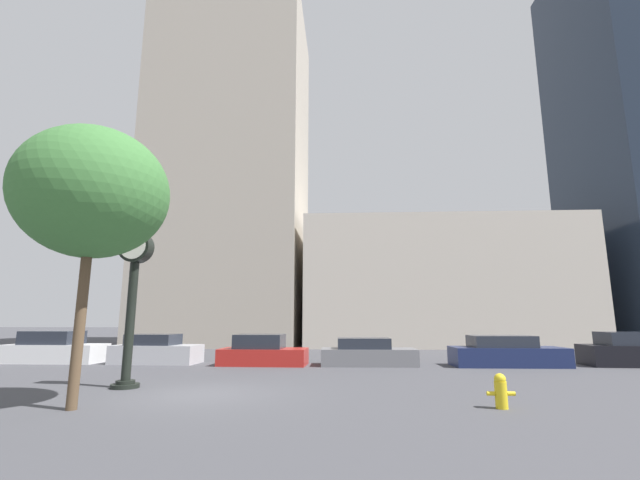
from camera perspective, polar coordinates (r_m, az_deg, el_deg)
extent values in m
plane|color=#424247|center=(12.71, -16.27, -19.20)|extent=(200.00, 200.00, 0.00)
cube|color=#ADA393|center=(39.39, -11.44, 8.99)|extent=(12.38, 12.00, 30.06)
cube|color=beige|center=(36.82, 15.09, -5.87)|extent=(20.89, 12.00, 9.55)
cylinder|color=black|center=(14.60, -24.56, -17.27)|extent=(0.82, 0.82, 0.12)
cylinder|color=black|center=(14.59, -24.53, -16.85)|extent=(0.55, 0.55, 0.10)
cylinder|color=black|center=(14.47, -23.97, -9.73)|extent=(0.27, 0.27, 3.53)
cylinder|color=black|center=(14.65, -23.32, -0.88)|extent=(0.99, 0.45, 0.99)
cylinder|color=white|center=(14.44, -23.72, -0.72)|extent=(0.81, 0.02, 0.81)
cylinder|color=white|center=(14.85, -22.92, -1.03)|extent=(0.81, 0.02, 0.81)
sphere|color=black|center=(14.74, -23.16, 1.25)|extent=(0.12, 0.12, 0.12)
cube|color=silver|center=(24.38, -31.80, -12.72)|extent=(4.42, 1.81, 0.85)
cube|color=#232833|center=(24.47, -32.06, -10.96)|extent=(2.43, 1.59, 0.62)
cube|color=#BCBCC1|center=(21.91, -20.94, -14.02)|extent=(4.02, 1.95, 0.83)
cube|color=#232833|center=(21.96, -21.29, -12.25)|extent=(2.25, 1.64, 0.49)
cube|color=red|center=(20.00, -7.52, -15.17)|extent=(3.92, 1.97, 0.72)
cube|color=#232833|center=(20.00, -8.03, -13.23)|extent=(2.18, 1.68, 0.62)
cube|color=slate|center=(19.78, 6.48, -15.23)|extent=(4.22, 1.81, 0.73)
cube|color=#232833|center=(19.72, 5.82, -13.53)|extent=(2.33, 1.56, 0.46)
cube|color=#19234C|center=(20.95, 23.76, -14.05)|extent=(4.78, 1.86, 0.81)
cube|color=#232833|center=(20.83, 22.99, -12.32)|extent=(2.64, 1.62, 0.50)
cube|color=black|center=(23.87, 36.83, -12.23)|extent=(4.63, 2.07, 0.90)
cube|color=#232833|center=(23.72, 36.16, -10.55)|extent=(2.58, 1.74, 0.57)
cylinder|color=yellow|center=(11.21, 22.99, -18.48)|extent=(0.28, 0.28, 0.60)
sphere|color=yellow|center=(11.16, 22.86, -16.73)|extent=(0.26, 0.26, 0.26)
cylinder|color=yellow|center=(11.13, 21.82, -18.47)|extent=(0.18, 0.10, 0.10)
cylinder|color=yellow|center=(11.28, 24.12, -18.20)|extent=(0.18, 0.10, 0.10)
cylinder|color=brown|center=(11.58, -29.33, -9.24)|extent=(0.24, 0.24, 4.00)
ellipsoid|color=#3D7538|center=(11.98, -28.01, 5.59)|extent=(3.60, 3.60, 3.24)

